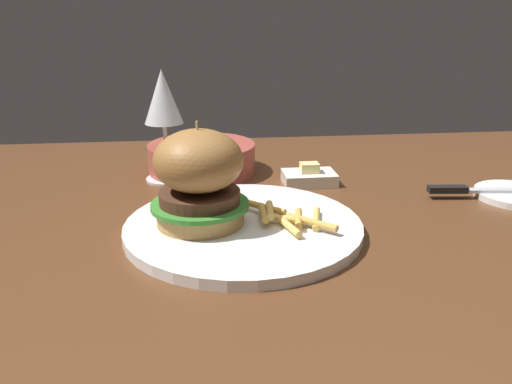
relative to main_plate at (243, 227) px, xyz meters
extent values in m
cube|color=#56331C|center=(0.05, 0.11, -0.03)|extent=(1.33, 0.85, 0.04)
cylinder|color=#56331C|center=(0.66, 0.47, -0.40)|extent=(0.06, 0.06, 0.70)
cylinder|color=white|center=(0.00, 0.00, 0.00)|extent=(0.31, 0.31, 0.01)
cylinder|color=#B78447|center=(-0.06, 0.00, 0.02)|extent=(0.11, 0.11, 0.02)
cylinder|color=#38842D|center=(-0.06, 0.00, 0.03)|extent=(0.13, 0.13, 0.01)
cylinder|color=#4C2D1E|center=(-0.06, 0.00, 0.04)|extent=(0.10, 0.10, 0.02)
ellipsoid|color=#9C6A35|center=(-0.06, 0.00, 0.09)|extent=(0.11, 0.11, 0.08)
cylinder|color=#CCB78C|center=(-0.06, 0.00, 0.12)|extent=(0.00, 0.00, 0.05)
cylinder|color=#EABC5B|center=(0.09, -0.01, 0.01)|extent=(0.02, 0.07, 0.01)
cylinder|color=#EABC5B|center=(0.05, -0.04, 0.01)|extent=(0.02, 0.06, 0.01)
cylinder|color=#E0B251|center=(0.06, -0.01, 0.01)|extent=(0.06, 0.03, 0.01)
cylinder|color=gold|center=(0.08, -0.03, 0.02)|extent=(0.06, 0.06, 0.01)
cylinder|color=gold|center=(0.07, -0.02, 0.02)|extent=(0.02, 0.05, 0.01)
cylinder|color=gold|center=(0.03, 0.02, 0.02)|extent=(0.05, 0.05, 0.01)
cylinder|color=#EABC5B|center=(0.03, 0.00, 0.02)|extent=(0.01, 0.05, 0.01)
cylinder|color=gold|center=(0.03, 0.00, 0.02)|extent=(0.01, 0.05, 0.01)
cylinder|color=silver|center=(-0.11, 0.23, -0.01)|extent=(0.07, 0.07, 0.00)
cylinder|color=silver|center=(-0.11, 0.23, 0.04)|extent=(0.01, 0.01, 0.10)
cone|color=silver|center=(-0.11, 0.23, 0.14)|extent=(0.06, 0.06, 0.09)
cube|color=black|center=(0.33, 0.09, 0.01)|extent=(0.06, 0.02, 0.01)
cube|color=white|center=(0.13, 0.19, 0.00)|extent=(0.09, 0.06, 0.02)
cube|color=#F4E58C|center=(0.13, 0.19, 0.02)|extent=(0.03, 0.02, 0.02)
cylinder|color=#B24C42|center=(-0.05, 0.27, 0.02)|extent=(0.19, 0.19, 0.05)
ellipsoid|color=#4C662D|center=(-0.05, 0.27, 0.04)|extent=(0.11, 0.11, 0.02)
camera|label=1|loc=(-0.05, -0.60, 0.26)|focal=35.00mm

